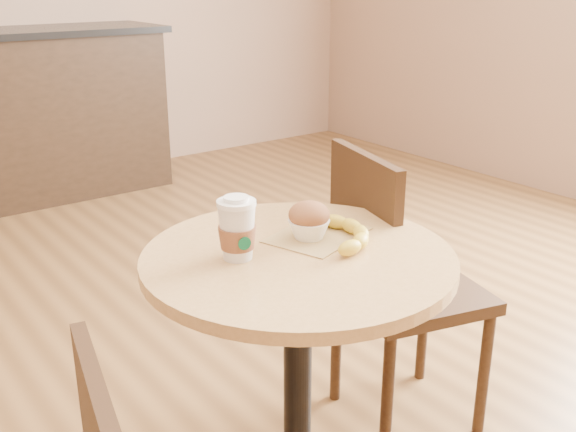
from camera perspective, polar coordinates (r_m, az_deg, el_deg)
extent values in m
cylinder|color=black|center=(1.74, 0.81, -14.59)|extent=(0.07, 0.07, 0.72)
cylinder|color=tan|center=(1.56, 0.88, -3.67)|extent=(0.73, 0.73, 0.03)
cube|color=#372313|center=(2.10, 10.42, -6.38)|extent=(0.48, 0.48, 0.04)
cylinder|color=#372313|center=(2.18, 16.27, -12.56)|extent=(0.04, 0.04, 0.44)
cylinder|color=#372313|center=(2.40, 11.41, -8.77)|extent=(0.04, 0.04, 0.44)
cylinder|color=#372313|center=(2.01, 8.41, -14.88)|extent=(0.04, 0.04, 0.44)
cylinder|color=#372313|center=(2.26, 4.12, -10.46)|extent=(0.04, 0.04, 0.44)
cube|color=#372313|center=(1.92, 6.37, -0.73)|extent=(0.12, 0.37, 0.41)
cube|color=#A3834E|center=(1.66, 2.53, -1.60)|extent=(0.28, 0.25, 0.00)
cylinder|color=white|center=(1.49, -4.40, 1.10)|extent=(0.09, 0.09, 0.01)
cylinder|color=white|center=(1.49, -4.41, 1.48)|extent=(0.06, 0.06, 0.01)
cylinder|color=#085432|center=(1.48, -3.70, -2.34)|extent=(0.03, 0.01, 0.03)
ellipsoid|color=brown|center=(1.62, 1.80, 0.12)|extent=(0.10, 0.10, 0.07)
ellipsoid|color=beige|center=(1.61, 1.81, 0.80)|extent=(0.04, 0.04, 0.02)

